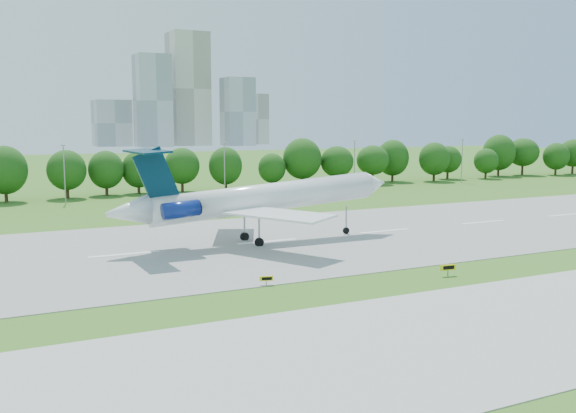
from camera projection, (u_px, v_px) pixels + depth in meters
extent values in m
plane|color=#396C1C|center=(364.00, 281.00, 68.26)|extent=(600.00, 600.00, 0.00)
cube|color=gray|center=(267.00, 242.00, 90.50)|extent=(400.00, 45.00, 0.08)
cube|color=#ADADA8|center=(484.00, 329.00, 52.24)|extent=(400.00, 23.00, 0.08)
cylinder|color=#382314|center=(59.00, 191.00, 141.16)|extent=(0.70, 0.70, 3.60)
sphere|color=#154110|center=(59.00, 171.00, 140.58)|extent=(8.40, 8.40, 8.40)
cylinder|color=#382314|center=(230.00, 183.00, 158.64)|extent=(0.70, 0.70, 3.60)
sphere|color=#154110|center=(229.00, 165.00, 158.06)|extent=(8.40, 8.40, 8.40)
cylinder|color=#382314|center=(366.00, 177.00, 176.11)|extent=(0.70, 0.70, 3.60)
sphere|color=#154110|center=(366.00, 161.00, 175.54)|extent=(8.40, 8.40, 8.40)
cylinder|color=#382314|center=(477.00, 172.00, 193.59)|extent=(0.70, 0.70, 3.60)
sphere|color=#154110|center=(478.00, 158.00, 193.01)|extent=(8.40, 8.40, 8.40)
cylinder|color=#382314|center=(571.00, 168.00, 211.07)|extent=(0.70, 0.70, 3.60)
sphere|color=#154110|center=(571.00, 155.00, 210.49)|extent=(8.40, 8.40, 8.40)
cylinder|color=gray|center=(65.00, 175.00, 131.71)|extent=(0.24, 0.24, 12.00)
cube|color=gray|center=(63.00, 145.00, 130.91)|extent=(0.90, 0.25, 0.18)
cylinder|color=gray|center=(225.00, 170.00, 147.00)|extent=(0.24, 0.24, 12.00)
cube|color=gray|center=(224.00, 143.00, 146.20)|extent=(0.90, 0.25, 0.18)
cylinder|color=gray|center=(354.00, 165.00, 162.30)|extent=(0.24, 0.24, 12.00)
cube|color=gray|center=(355.00, 141.00, 161.50)|extent=(0.90, 0.25, 0.18)
cylinder|color=gray|center=(462.00, 161.00, 177.59)|extent=(0.24, 0.24, 12.00)
cube|color=gray|center=(463.00, 139.00, 176.79)|extent=(0.90, 0.25, 0.18)
cube|color=#B2B2B7|center=(153.00, 101.00, 435.14)|extent=(22.00, 22.00, 62.00)
cube|color=beige|center=(188.00, 90.00, 460.42)|extent=(26.00, 26.00, 80.00)
cube|color=#B2B2B7|center=(238.00, 112.00, 457.82)|extent=(20.00, 20.00, 48.00)
cube|color=beige|center=(254.00, 119.00, 490.78)|extent=(18.00, 18.00, 38.00)
cube|color=#B2B2B7|center=(112.00, 123.00, 449.30)|extent=(24.00, 24.00, 32.00)
cylinder|color=white|center=(266.00, 198.00, 89.60)|extent=(33.75, 4.87, 5.98)
cone|color=white|center=(375.00, 184.00, 98.01)|extent=(3.92, 4.01, 4.12)
cone|color=white|center=(127.00, 212.00, 80.72)|extent=(5.70, 4.06, 4.23)
cube|color=white|center=(278.00, 214.00, 81.98)|extent=(11.50, 15.47, 0.63)
cube|color=white|center=(231.00, 201.00, 95.68)|extent=(10.88, 15.53, 0.63)
cube|color=#05253B|center=(156.00, 176.00, 81.90)|extent=(6.00, 0.73, 7.62)
cube|color=#05253B|center=(147.00, 151.00, 80.97)|extent=(3.88, 10.70, 0.47)
cylinder|color=navy|center=(181.00, 210.00, 80.93)|extent=(4.87, 2.26, 2.41)
cylinder|color=navy|center=(167.00, 205.00, 86.02)|extent=(4.87, 2.26, 2.41)
cylinder|color=gray|center=(346.00, 218.00, 96.29)|extent=(0.22, 0.22, 3.78)
cylinder|color=black|center=(346.00, 231.00, 96.54)|extent=(1.01, 0.36, 1.00)
cylinder|color=gray|center=(259.00, 229.00, 86.92)|extent=(0.27, 0.27, 3.78)
cylinder|color=black|center=(259.00, 242.00, 87.17)|extent=(1.24, 0.54, 1.23)
cylinder|color=gray|center=(244.00, 223.00, 91.22)|extent=(0.27, 0.27, 3.78)
cylinder|color=black|center=(245.00, 237.00, 91.47)|extent=(1.24, 0.54, 1.23)
cube|color=gray|center=(266.00, 283.00, 66.40)|extent=(0.11, 0.11, 0.62)
cube|color=yellow|center=(266.00, 278.00, 66.34)|extent=(1.41, 0.53, 0.49)
cube|color=black|center=(266.00, 279.00, 66.25)|extent=(1.03, 0.30, 0.31)
cube|color=gray|center=(448.00, 272.00, 70.48)|extent=(0.13, 0.13, 0.80)
cube|color=yellow|center=(448.00, 267.00, 70.41)|extent=(1.84, 0.44, 0.63)
cube|color=black|center=(449.00, 268.00, 70.29)|extent=(1.37, 0.20, 0.40)
imported|color=silver|center=(155.00, 199.00, 135.74)|extent=(4.21, 2.92, 1.33)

